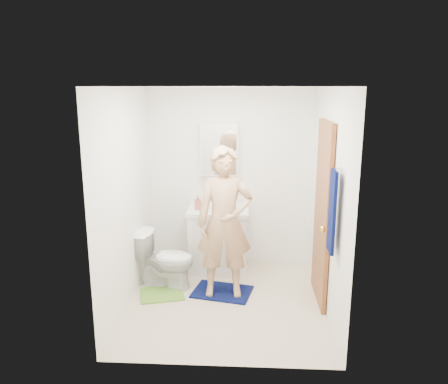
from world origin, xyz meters
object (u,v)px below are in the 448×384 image
Objects in this scene: towel at (332,212)px; man at (225,223)px; toilet at (166,259)px; soap_dispenser at (198,202)px; toothbrush_cup at (227,203)px; medicine_cabinet at (219,149)px; vanity_cabinet at (218,241)px.

man reaches higher than towel.
toilet is 0.85m from soap_dispenser.
toilet is at bearing -136.23° from toothbrush_cup.
toothbrush_cup is at bearing -38.84° from toilet.
man is at bearing -82.85° from medicine_cabinet.
medicine_cabinet is at bearing 124.61° from towel.
toilet is 3.76× the size of soap_dispenser.
toothbrush_cup is at bearing 26.38° from soap_dispenser.
man reaches higher than toilet.
man reaches higher than vanity_cabinet.
soap_dispenser is at bearing -134.23° from medicine_cabinet.
medicine_cabinet reaches higher than vanity_cabinet.
soap_dispenser is at bearing -170.27° from vanity_cabinet.
man is at bearing -80.74° from vanity_cabinet.
soap_dispenser is 0.11× the size of man.
man is (0.39, -0.71, -0.05)m from soap_dispenser.
towel is at bearing -37.45° from man.
towel reaches higher than vanity_cabinet.
medicine_cabinet is at bearing 139.96° from toothbrush_cup.
toothbrush_cup is (0.37, 0.18, -0.05)m from soap_dispenser.
towel is 1.33m from man.
medicine_cabinet is 2.11m from towel.
medicine_cabinet is 0.40× the size of man.
vanity_cabinet is 1.22m from medicine_cabinet.
towel is at bearing -51.53° from vanity_cabinet.
towel is (1.18, -1.48, 0.85)m from vanity_cabinet.
soap_dispenser is 0.41m from toothbrush_cup.
toothbrush_cup is at bearing -40.04° from medicine_cabinet.
toothbrush_cup is (0.72, 0.69, 0.54)m from toilet.
vanity_cabinet is at bearing 128.47° from towel.
man is (0.12, -0.75, 0.50)m from vanity_cabinet.
toothbrush_cup reaches higher than toilet.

